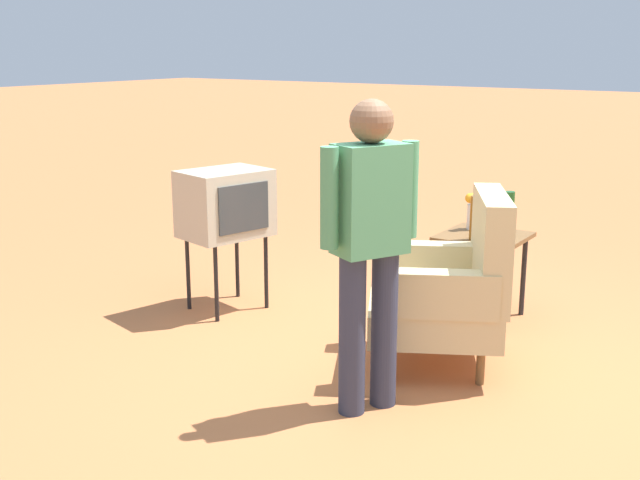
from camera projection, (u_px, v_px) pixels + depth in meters
ground_plane at (420, 379)px, 4.60m from camera, size 60.00×60.00×0.00m
armchair at (451, 287)px, 4.68m from camera, size 1.04×1.05×1.06m
side_table at (483, 247)px, 5.51m from camera, size 0.56×0.56×0.61m
tv_on_stand at (225, 204)px, 5.64m from camera, size 0.69×0.58×1.03m
person_standing at (370, 238)px, 4.01m from camera, size 0.52×0.36×1.64m
bottle_tall_amber at (475, 218)px, 5.31m from camera, size 0.07×0.07×0.30m
bottle_wine_green at (509, 215)px, 5.37m from camera, size 0.07×0.07×0.32m
flower_vase at (473, 209)px, 5.61m from camera, size 0.14×0.10×0.27m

